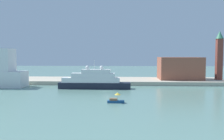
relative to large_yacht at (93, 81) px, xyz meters
name	(u,v)px	position (x,y,z in m)	size (l,w,h in m)	color
ground	(106,91)	(5.58, -6.30, -3.14)	(400.00, 400.00, 0.00)	slate
quay_dock	(110,81)	(5.58, 21.20, -2.26)	(110.00, 23.01, 1.75)	#B7AD99
large_yacht	(93,81)	(0.00, 0.00, 0.00)	(28.96, 4.27, 11.60)	black
small_motorboat	(116,99)	(10.04, -27.57, -2.13)	(4.83, 1.76, 2.93)	navy
harbor_building	(180,68)	(39.57, 22.40, 3.99)	(20.18, 14.10, 10.74)	#93513D
bell_tower	(219,53)	(57.54, 20.64, 11.20)	(3.50, 3.50, 23.23)	brown
parked_car	(77,79)	(-9.81, 15.77, -0.83)	(4.18, 1.90, 1.29)	#1E4C99
person_figure	(83,79)	(-6.42, 11.77, -0.67)	(0.36, 0.36, 1.55)	maroon
mooring_bollard	(107,80)	(4.46, 11.49, -1.06)	(0.48, 0.48, 0.64)	black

